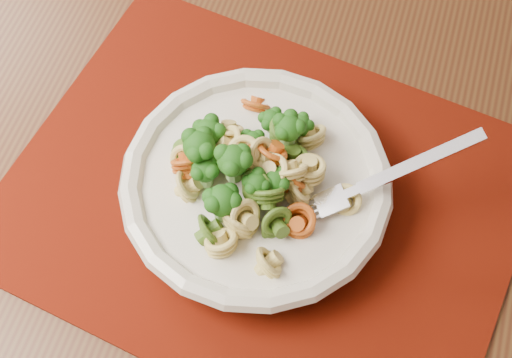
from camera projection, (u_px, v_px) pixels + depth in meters
The scene contains 5 objects.
dining_table at pixel (245, 128), 0.81m from camera, with size 1.57×1.20×0.77m.
placemat at pixel (263, 198), 0.65m from camera, with size 0.45×0.35×0.00m, color #4F0F03.
pasta_bowl at pixel (256, 185), 0.62m from camera, with size 0.24×0.24×0.05m.
pasta_broccoli_heap at pixel (256, 176), 0.60m from camera, with size 0.20×0.20×0.06m, color #D0BC67, non-canonical shape.
fork at pixel (331, 201), 0.59m from camera, with size 0.19×0.02×0.01m, color silver, non-canonical shape.
Camera 1 is at (0.99, -0.09, 1.35)m, focal length 50.00 mm.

